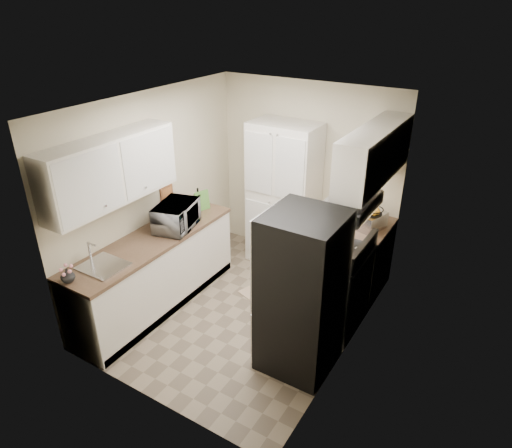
% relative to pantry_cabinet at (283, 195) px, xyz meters
% --- Properties ---
extents(ground, '(3.20, 3.20, 0.00)m').
position_rel_pantry_cabinet_xyz_m(ground, '(0.20, -1.32, -1.00)').
color(ground, '#7A6B56').
rests_on(ground, ground).
extents(room_shell, '(2.64, 3.24, 2.52)m').
position_rel_pantry_cabinet_xyz_m(room_shell, '(0.18, -1.32, 0.63)').
color(room_shell, beige).
rests_on(room_shell, ground).
extents(pantry_cabinet, '(0.90, 0.55, 2.00)m').
position_rel_pantry_cabinet_xyz_m(pantry_cabinet, '(0.00, 0.00, 0.00)').
color(pantry_cabinet, silver).
rests_on(pantry_cabinet, ground).
extents(base_cabinet_left, '(0.60, 2.30, 0.88)m').
position_rel_pantry_cabinet_xyz_m(base_cabinet_left, '(-0.79, -1.75, -0.56)').
color(base_cabinet_left, silver).
rests_on(base_cabinet_left, ground).
extents(countertop_left, '(0.63, 2.33, 0.04)m').
position_rel_pantry_cabinet_xyz_m(countertop_left, '(-0.79, -1.75, -0.10)').
color(countertop_left, brown).
rests_on(countertop_left, base_cabinet_left).
extents(base_cabinet_right, '(0.60, 0.80, 0.88)m').
position_rel_pantry_cabinet_xyz_m(base_cabinet_right, '(1.19, -0.12, -0.56)').
color(base_cabinet_right, silver).
rests_on(base_cabinet_right, ground).
extents(countertop_right, '(0.63, 0.83, 0.04)m').
position_rel_pantry_cabinet_xyz_m(countertop_right, '(1.19, -0.12, -0.10)').
color(countertop_right, brown).
rests_on(countertop_right, base_cabinet_right).
extents(electric_range, '(0.71, 0.78, 1.13)m').
position_rel_pantry_cabinet_xyz_m(electric_range, '(1.17, -0.93, -0.52)').
color(electric_range, '#B7B7BC').
rests_on(electric_range, ground).
extents(refrigerator, '(0.70, 0.72, 1.70)m').
position_rel_pantry_cabinet_xyz_m(refrigerator, '(1.14, -1.73, -0.15)').
color(refrigerator, '#B7B7BC').
rests_on(refrigerator, ground).
extents(microwave, '(0.53, 0.66, 0.32)m').
position_rel_pantry_cabinet_xyz_m(microwave, '(-0.71, -1.38, 0.08)').
color(microwave, '#A8A7AC').
rests_on(microwave, countertop_left).
extents(wine_bottle, '(0.07, 0.07, 0.28)m').
position_rel_pantry_cabinet_xyz_m(wine_bottle, '(-0.81, -0.83, 0.06)').
color(wine_bottle, black).
rests_on(wine_bottle, countertop_left).
extents(flower_vase, '(0.18, 0.18, 0.14)m').
position_rel_pantry_cabinet_xyz_m(flower_vase, '(-0.87, -2.83, -0.01)').
color(flower_vase, silver).
rests_on(flower_vase, countertop_left).
extents(cutting_board, '(0.08, 0.20, 0.26)m').
position_rel_pantry_cabinet_xyz_m(cutting_board, '(-0.77, -0.81, 0.05)').
color(cutting_board, '#4C8934').
rests_on(cutting_board, countertop_left).
extents(toaster_oven, '(0.37, 0.42, 0.20)m').
position_rel_pantry_cabinet_xyz_m(toaster_oven, '(1.27, -0.18, 0.02)').
color(toaster_oven, '#A8A7AB').
rests_on(toaster_oven, countertop_right).
extents(fruit_basket, '(0.29, 0.29, 0.11)m').
position_rel_pantry_cabinet_xyz_m(fruit_basket, '(1.30, -0.19, 0.18)').
color(fruit_basket, orange).
rests_on(fruit_basket, toaster_oven).
extents(kitchen_mat, '(0.65, 0.82, 0.01)m').
position_rel_pantry_cabinet_xyz_m(kitchen_mat, '(0.24, -0.76, -0.99)').
color(kitchen_mat, tan).
rests_on(kitchen_mat, ground).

